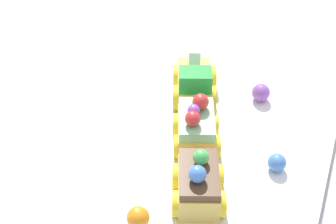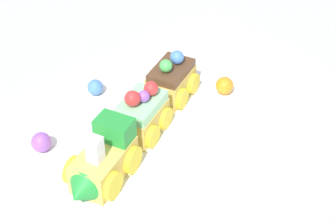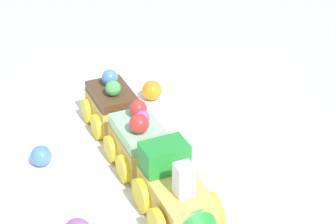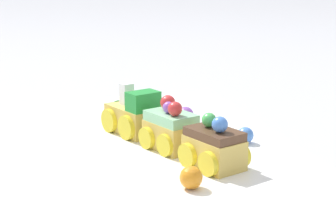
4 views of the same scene
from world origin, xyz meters
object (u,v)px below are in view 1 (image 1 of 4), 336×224
object	(u,v)px
cake_car_chocolate	(198,184)
cake_train_locomotive	(194,81)
gumball_blue	(277,163)
cake_car_mint	(196,128)
gumball_purple	(261,93)
gumball_orange	(137,217)

from	to	relation	value
cake_car_chocolate	cake_train_locomotive	bearing A→B (deg)	-0.02
cake_train_locomotive	gumball_blue	bearing A→B (deg)	-145.22
cake_car_mint	gumball_purple	world-z (taller)	cake_car_mint
cake_car_chocolate	gumball_orange	world-z (taller)	cake_car_chocolate
cake_train_locomotive	gumball_orange	world-z (taller)	cake_train_locomotive
gumball_blue	cake_train_locomotive	bearing A→B (deg)	56.42
gumball_purple	gumball_orange	world-z (taller)	same
cake_car_mint	cake_train_locomotive	bearing A→B (deg)	-0.01
gumball_purple	gumball_orange	distance (m)	0.28
gumball_purple	cake_car_mint	bearing A→B (deg)	154.45
cake_car_mint	cake_car_chocolate	xyz separation A→B (m)	(-0.08, -0.03, -0.00)
cake_car_chocolate	gumball_purple	distance (m)	0.21
cake_car_mint	gumball_orange	size ratio (longest dim) A/B	3.32
cake_car_chocolate	gumball_purple	size ratio (longest dim) A/B	3.32
cake_train_locomotive	gumball_orange	size ratio (longest dim) A/B	4.52
cake_car_chocolate	gumball_orange	bearing A→B (deg)	118.68
cake_car_mint	gumball_blue	world-z (taller)	cake_car_mint
cake_car_chocolate	gumball_purple	xyz separation A→B (m)	(0.21, -0.02, -0.01)
gumball_blue	gumball_purple	world-z (taller)	gumball_purple
cake_train_locomotive	gumball_blue	xyz separation A→B (m)	(-0.10, -0.15, -0.01)
cake_train_locomotive	cake_car_mint	world-z (taller)	same
gumball_orange	cake_train_locomotive	bearing A→B (deg)	4.79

